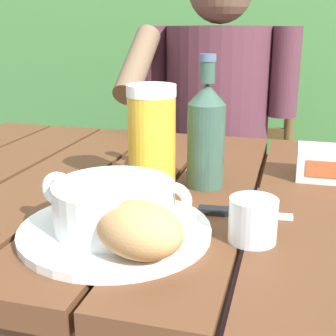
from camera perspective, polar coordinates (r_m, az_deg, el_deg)
dining_table at (r=0.87m, az=5.20°, el=-8.73°), size 1.35×0.80×0.77m
hedge_backdrop at (r=2.43m, az=16.80°, el=17.26°), size 3.04×0.90×2.37m
chair_near_diner at (r=1.72m, az=6.56°, el=-1.66°), size 0.48×0.46×0.98m
person_eating at (r=1.46m, az=5.58°, el=4.82°), size 0.48×0.47×1.24m
serving_plate at (r=0.65m, az=-6.44°, el=-7.57°), size 0.26×0.26×0.01m
soup_bowl at (r=0.64m, az=-6.56°, el=-4.41°), size 0.21×0.16×0.07m
bread_roll at (r=0.56m, az=-3.53°, el=-7.48°), size 0.14×0.13×0.07m
beer_glass at (r=0.80m, az=-2.00°, el=3.71°), size 0.08×0.08×0.18m
beer_bottle at (r=0.81m, az=4.67°, el=4.20°), size 0.07×0.07×0.23m
water_glass_small at (r=0.63m, az=10.32°, el=-6.24°), size 0.06×0.06×0.06m
butter_tub at (r=0.92m, az=18.81°, el=0.55°), size 0.11×0.08×0.06m
table_knife at (r=0.72m, az=8.16°, el=-5.42°), size 0.14×0.03×0.01m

